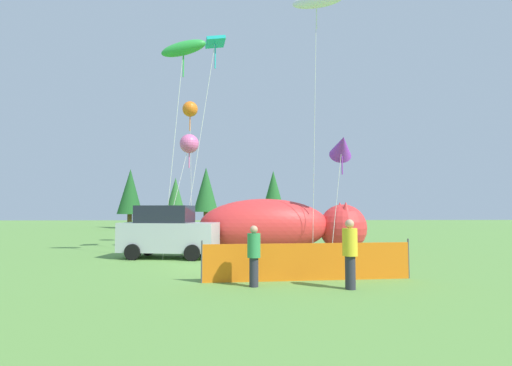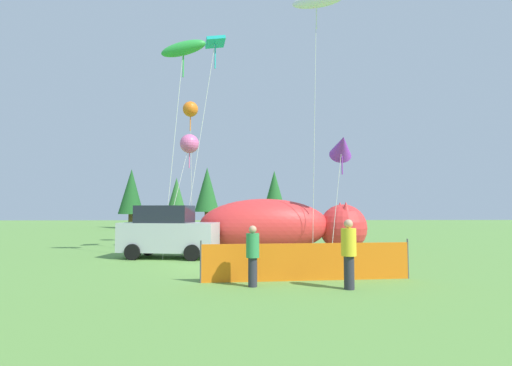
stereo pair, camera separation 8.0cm
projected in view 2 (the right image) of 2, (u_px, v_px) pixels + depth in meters
The scene contains 17 objects.
ground_plane at pixel (241, 266), 15.02m from camera, with size 120.00×120.00×0.00m, color #609342.
parked_car at pixel (168, 232), 17.55m from camera, with size 4.36×2.46×2.29m.
folding_chair at pixel (289, 253), 14.42m from camera, with size 0.59×0.59×0.94m.
inflatable_cat at pixel (281, 228), 19.68m from camera, with size 8.49×3.25×2.64m.
safety_fence at pixel (307, 262), 11.97m from camera, with size 6.39×0.57×1.22m.
spectator_in_yellow_shirt at pixel (349, 251), 10.71m from camera, with size 0.41×0.41×1.87m.
spectator_in_blue_shirt at pixel (253, 253), 11.05m from camera, with size 0.37×0.37×1.68m.
kite_orange_flower at pixel (190, 110), 23.76m from camera, with size 0.92×1.02×8.54m.
kite_white_ghost at pixel (316, 2), 18.38m from camera, with size 2.41×2.35×12.33m.
kite_pink_octopus at pixel (189, 144), 21.18m from camera, with size 1.63×1.82×6.11m.
kite_purple_delta at pixel (342, 146), 18.29m from camera, with size 1.30×1.59×5.77m.
kite_green_fish at pixel (183, 49), 17.74m from camera, with size 2.17×0.87×9.85m.
kite_teal_diamond at pixel (215, 47), 19.11m from camera, with size 1.92×1.42×10.36m.
horizon_tree_east at pixel (207, 190), 50.66m from camera, with size 3.11×3.11×7.42m.
horizon_tree_west at pixel (274, 192), 49.71m from camera, with size 2.89×2.89×6.91m.
horizon_tree_mid at pixel (131, 192), 44.41m from camera, with size 2.76×2.76×6.58m.
horizon_tree_northeast at pixel (176, 197), 44.99m from camera, with size 2.38×2.38×5.67m.
Camera 2 is at (0.03, -15.20, 2.15)m, focal length 28.00 mm.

